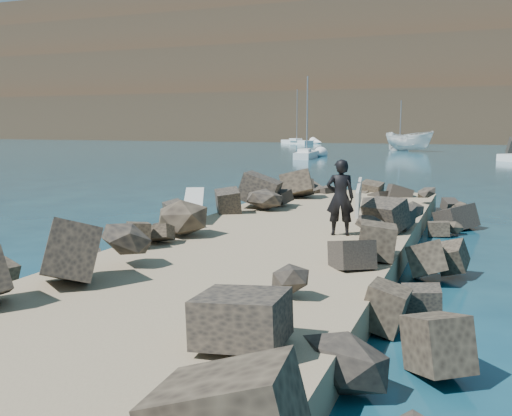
# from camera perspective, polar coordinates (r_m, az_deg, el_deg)

# --- Properties ---
(ground) EXTENTS (800.00, 800.00, 0.00)m
(ground) POSITION_cam_1_polar(r_m,az_deg,el_deg) (13.59, 1.53, -5.70)
(ground) COLOR #0F384C
(ground) RESTS_ON ground
(jetty) EXTENTS (6.00, 26.00, 0.60)m
(jetty) POSITION_cam_1_polar(r_m,az_deg,el_deg) (11.71, -1.78, -6.48)
(jetty) COLOR #8C7759
(jetty) RESTS_ON ground
(riprap_left) EXTENTS (2.60, 22.00, 1.00)m
(riprap_left) POSITION_cam_1_polar(r_m,az_deg,el_deg) (13.44, -12.42, -3.86)
(riprap_left) COLOR black
(riprap_left) RESTS_ON ground
(riprap_right) EXTENTS (2.60, 22.00, 1.00)m
(riprap_right) POSITION_cam_1_polar(r_m,az_deg,el_deg) (11.38, 12.89, -6.10)
(riprap_right) COLOR black
(riprap_right) RESTS_ON ground
(headland) EXTENTS (360.00, 140.00, 32.00)m
(headland) POSITION_cam_1_polar(r_m,az_deg,el_deg) (172.98, 23.49, 11.85)
(headland) COLOR #2D4919
(headland) RESTS_ON ground
(surfboard_resting) EXTENTS (1.38, 2.17, 0.07)m
(surfboard_resting) POSITION_cam_1_polar(r_m,az_deg,el_deg) (16.38, -6.24, 0.36)
(surfboard_resting) COLOR silver
(surfboard_resting) RESTS_ON riprap_left
(boat_imported) EXTENTS (7.07, 4.98, 2.56)m
(boat_imported) POSITION_cam_1_polar(r_m,az_deg,el_deg) (74.60, 15.06, 6.49)
(boat_imported) COLOR white
(boat_imported) RESTS_ON ground
(surfer_with_board) EXTENTS (1.06, 2.30, 1.87)m
(surfer_with_board) POSITION_cam_1_polar(r_m,az_deg,el_deg) (14.04, 8.68, 1.07)
(surfer_with_board) COLOR black
(surfer_with_board) RESTS_ON jetty
(sailboat_b) EXTENTS (1.76, 5.44, 6.63)m
(sailboat_b) POSITION_cam_1_polar(r_m,az_deg,el_deg) (78.49, 14.16, 5.92)
(sailboat_b) COLOR white
(sailboat_b) RESTS_ON ground
(sailboat_a) EXTENTS (2.22, 6.86, 8.16)m
(sailboat_a) POSITION_cam_1_polar(r_m,az_deg,el_deg) (57.09, 5.07, 5.33)
(sailboat_a) COLOR white
(sailboat_a) RESTS_ON ground
(sailboat_e) EXTENTS (7.14, 6.56, 9.50)m
(sailboat_e) POSITION_cam_1_polar(r_m,az_deg,el_deg) (100.26, 4.08, 6.61)
(sailboat_e) COLOR white
(sailboat_e) RESTS_ON ground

